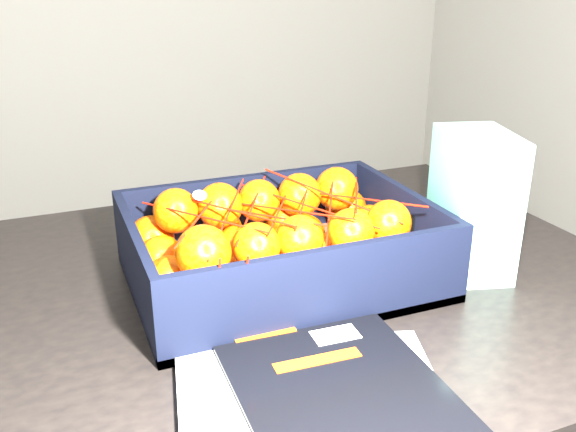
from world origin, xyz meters
name	(u,v)px	position (x,y,z in m)	size (l,w,h in m)	color
table	(229,349)	(0.08, -0.24, 0.65)	(1.21, 0.81, 0.75)	black
magazine_stack	(329,411)	(0.10, -0.54, 0.76)	(0.34, 0.36, 0.02)	beige
produce_crate	(280,258)	(0.16, -0.24, 0.78)	(0.42, 0.31, 0.11)	brown
clementine_heap	(278,238)	(0.16, -0.23, 0.81)	(0.40, 0.29, 0.12)	#EF5405
mesh_net	(278,210)	(0.15, -0.25, 0.86)	(0.34, 0.27, 0.10)	red
retail_carton	(473,203)	(0.43, -0.30, 0.85)	(0.09, 0.14, 0.21)	white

